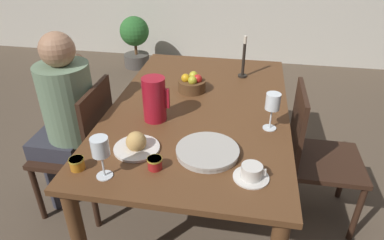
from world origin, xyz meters
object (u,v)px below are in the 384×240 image
at_px(chair_person_side, 83,146).
at_px(fruit_bowl, 192,84).
at_px(jam_jar_amber, 155,163).
at_px(teacup_near_person, 252,173).
at_px(jam_jar_red, 77,163).
at_px(person_seated, 65,112).
at_px(potted_plant, 135,39).
at_px(chair_opposite, 315,154).
at_px(wine_glass_water, 273,103).
at_px(bread_plate, 136,144).
at_px(wine_glass_juice, 100,149).
at_px(red_pitcher, 154,99).
at_px(candlestick_tall, 243,62).
at_px(serving_tray, 208,151).

height_order(chair_person_side, fruit_bowl, chair_person_side).
xyz_separation_m(chair_person_side, jam_jar_amber, (0.59, -0.44, 0.29)).
xyz_separation_m(teacup_near_person, jam_jar_red, (-0.74, -0.07, 0.00)).
relative_size(person_seated, potted_plant, 1.82).
height_order(chair_opposite, person_seated, person_seated).
distance_m(chair_opposite, wine_glass_water, 0.54).
bearing_deg(teacup_near_person, bread_plate, 167.93).
bearing_deg(chair_opposite, teacup_near_person, -32.29).
distance_m(chair_person_side, jam_jar_amber, 0.80).
xyz_separation_m(person_seated, wine_glass_juice, (0.48, -0.55, 0.18)).
bearing_deg(potted_plant, red_pitcher, -68.69).
distance_m(chair_person_side, candlestick_tall, 1.17).
bearing_deg(wine_glass_water, fruit_bowl, 141.94).
bearing_deg(potted_plant, wine_glass_juice, -73.53).
bearing_deg(person_seated, jam_jar_red, -146.59).
bearing_deg(serving_tray, wine_glass_juice, -150.48).
bearing_deg(wine_glass_juice, bread_plate, 71.04).
distance_m(wine_glass_juice, fruit_bowl, 0.91).
relative_size(teacup_near_person, serving_tray, 0.52).
distance_m(chair_opposite, teacup_near_person, 0.77).
xyz_separation_m(chair_person_side, chair_opposite, (1.39, 0.17, 0.00)).
height_order(chair_person_side, jam_jar_amber, chair_person_side).
bearing_deg(wine_glass_juice, jam_jar_amber, 24.36).
distance_m(wine_glass_juice, jam_jar_red, 0.18).
height_order(chair_opposite, wine_glass_juice, wine_glass_juice).
bearing_deg(bread_plate, wine_glass_water, 25.69).
bearing_deg(chair_opposite, jam_jar_red, -59.14).
bearing_deg(wine_glass_water, red_pitcher, -178.93).
distance_m(person_seated, teacup_near_person, 1.18).
height_order(bread_plate, fruit_bowl, fruit_bowl).
bearing_deg(wine_glass_juice, serving_tray, 29.52).
relative_size(chair_person_side, red_pitcher, 3.59).
xyz_separation_m(red_pitcher, candlestick_tall, (0.44, 0.66, -0.01)).
bearing_deg(jam_jar_amber, wine_glass_juice, -155.64).
relative_size(chair_opposite, fruit_bowl, 5.01).
xyz_separation_m(wine_glass_juice, jam_jar_amber, (0.20, 0.09, -0.11)).
bearing_deg(serving_tray, jam_jar_red, -159.33).
xyz_separation_m(bread_plate, candlestick_tall, (0.45, 0.95, 0.08)).
bearing_deg(jam_jar_red, chair_opposite, 30.86).
distance_m(wine_glass_water, serving_tray, 0.42).
relative_size(candlestick_tall, potted_plant, 0.45).
bearing_deg(teacup_near_person, wine_glass_juice, -170.98).
bearing_deg(fruit_bowl, chair_opposite, -13.40).
xyz_separation_m(person_seated, candlestick_tall, (1.00, 0.61, 0.15)).
xyz_separation_m(red_pitcher, wine_glass_juice, (-0.09, -0.50, 0.02)).
bearing_deg(jam_jar_red, jam_jar_amber, 10.70).
distance_m(bread_plate, jam_jar_amber, 0.17).
xyz_separation_m(teacup_near_person, fruit_bowl, (-0.39, 0.79, 0.02)).
xyz_separation_m(teacup_near_person, candlestick_tall, (-0.09, 1.06, 0.08)).
xyz_separation_m(serving_tray, potted_plant, (-1.28, 2.73, -0.38)).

